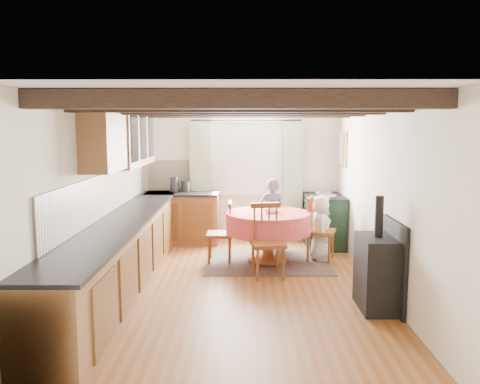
{
  "coord_description": "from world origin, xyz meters",
  "views": [
    {
      "loc": [
        0.05,
        -6.08,
        2.08
      ],
      "look_at": [
        0.0,
        0.8,
        1.15
      ],
      "focal_mm": 36.07,
      "sensor_mm": 36.0,
      "label": 1
    }
  ],
  "objects_px": {
    "chair_right": "(321,229)",
    "child_far": "(272,214)",
    "chair_left": "(220,232)",
    "cup": "(271,209)",
    "cast_iron_stove": "(378,253)",
    "dining_table": "(268,237)",
    "child_right": "(321,228)",
    "chair_near": "(268,241)",
    "aga_range": "(324,220)"
  },
  "relations": [
    {
      "from": "chair_left",
      "to": "child_far",
      "type": "height_order",
      "value": "child_far"
    },
    {
      "from": "cast_iron_stove",
      "to": "chair_right",
      "type": "bearing_deg",
      "value": 99.08
    },
    {
      "from": "child_right",
      "to": "aga_range",
      "type": "bearing_deg",
      "value": -12.02
    },
    {
      "from": "cast_iron_stove",
      "to": "chair_left",
      "type": "bearing_deg",
      "value": 134.65
    },
    {
      "from": "dining_table",
      "to": "cup",
      "type": "bearing_deg",
      "value": 45.86
    },
    {
      "from": "chair_left",
      "to": "cast_iron_stove",
      "type": "xyz_separation_m",
      "value": [
        1.9,
        -1.92,
        0.18
      ]
    },
    {
      "from": "chair_left",
      "to": "cup",
      "type": "xyz_separation_m",
      "value": [
        0.8,
        0.05,
        0.36
      ]
    },
    {
      "from": "cup",
      "to": "chair_right",
      "type": "bearing_deg",
      "value": 3.06
    },
    {
      "from": "child_far",
      "to": "cup",
      "type": "distance_m",
      "value": 0.74
    },
    {
      "from": "chair_near",
      "to": "cup",
      "type": "relative_size",
      "value": 9.7
    },
    {
      "from": "chair_near",
      "to": "chair_left",
      "type": "xyz_separation_m",
      "value": [
        -0.71,
        0.78,
        -0.04
      ]
    },
    {
      "from": "child_far",
      "to": "cast_iron_stove",
      "type": "bearing_deg",
      "value": 104.27
    },
    {
      "from": "chair_near",
      "to": "aga_range",
      "type": "bearing_deg",
      "value": 49.9
    },
    {
      "from": "chair_left",
      "to": "child_right",
      "type": "height_order",
      "value": "child_right"
    },
    {
      "from": "chair_right",
      "to": "chair_near",
      "type": "bearing_deg",
      "value": 154.46
    },
    {
      "from": "chair_left",
      "to": "chair_near",
      "type": "bearing_deg",
      "value": 42.25
    },
    {
      "from": "dining_table",
      "to": "cast_iron_stove",
      "type": "height_order",
      "value": "cast_iron_stove"
    },
    {
      "from": "chair_near",
      "to": "chair_left",
      "type": "height_order",
      "value": "chair_near"
    },
    {
      "from": "cast_iron_stove",
      "to": "child_far",
      "type": "relative_size",
      "value": 1.07
    },
    {
      "from": "cast_iron_stove",
      "to": "dining_table",
      "type": "bearing_deg",
      "value": 120.92
    },
    {
      "from": "cast_iron_stove",
      "to": "aga_range",
      "type": "bearing_deg",
      "value": 92.13
    },
    {
      "from": "chair_right",
      "to": "child_right",
      "type": "height_order",
      "value": "child_right"
    },
    {
      "from": "cast_iron_stove",
      "to": "cup",
      "type": "distance_m",
      "value": 2.27
    },
    {
      "from": "dining_table",
      "to": "chair_right",
      "type": "xyz_separation_m",
      "value": [
        0.83,
        0.1,
        0.11
      ]
    },
    {
      "from": "cast_iron_stove",
      "to": "cup",
      "type": "height_order",
      "value": "cast_iron_stove"
    },
    {
      "from": "chair_left",
      "to": "cup",
      "type": "distance_m",
      "value": 0.88
    },
    {
      "from": "dining_table",
      "to": "chair_near",
      "type": "xyz_separation_m",
      "value": [
        -0.04,
        -0.78,
        0.13
      ]
    },
    {
      "from": "chair_near",
      "to": "child_far",
      "type": "height_order",
      "value": "child_far"
    },
    {
      "from": "dining_table",
      "to": "cup",
      "type": "distance_m",
      "value": 0.45
    },
    {
      "from": "child_right",
      "to": "chair_right",
      "type": "bearing_deg",
      "value": -177.92
    },
    {
      "from": "aga_range",
      "to": "cast_iron_stove",
      "type": "relative_size",
      "value": 0.76
    },
    {
      "from": "dining_table",
      "to": "chair_left",
      "type": "distance_m",
      "value": 0.75
    },
    {
      "from": "chair_left",
      "to": "cast_iron_stove",
      "type": "bearing_deg",
      "value": 44.7
    },
    {
      "from": "child_far",
      "to": "chair_left",
      "type": "bearing_deg",
      "value": 34.89
    },
    {
      "from": "dining_table",
      "to": "aga_range",
      "type": "distance_m",
      "value": 1.47
    },
    {
      "from": "chair_right",
      "to": "child_right",
      "type": "xyz_separation_m",
      "value": [
        -0.0,
        0.03,
        0.01
      ]
    },
    {
      "from": "cast_iron_stove",
      "to": "child_right",
      "type": "height_order",
      "value": "cast_iron_stove"
    },
    {
      "from": "chair_right",
      "to": "cup",
      "type": "distance_m",
      "value": 0.84
    },
    {
      "from": "dining_table",
      "to": "cast_iron_stove",
      "type": "relative_size",
      "value": 0.98
    },
    {
      "from": "aga_range",
      "to": "cast_iron_stove",
      "type": "distance_m",
      "value": 2.97
    },
    {
      "from": "aga_range",
      "to": "child_right",
      "type": "relative_size",
      "value": 0.97
    },
    {
      "from": "chair_left",
      "to": "cup",
      "type": "bearing_deg",
      "value": 93.98
    },
    {
      "from": "dining_table",
      "to": "aga_range",
      "type": "relative_size",
      "value": 1.3
    },
    {
      "from": "chair_near",
      "to": "chair_left",
      "type": "relative_size",
      "value": 1.09
    },
    {
      "from": "chair_near",
      "to": "child_right",
      "type": "bearing_deg",
      "value": 36.71
    },
    {
      "from": "chair_right",
      "to": "cup",
      "type": "bearing_deg",
      "value": 112.23
    },
    {
      "from": "cup",
      "to": "child_far",
      "type": "bearing_deg",
      "value": 86.24
    },
    {
      "from": "chair_right",
      "to": "child_far",
      "type": "height_order",
      "value": "child_far"
    },
    {
      "from": "chair_right",
      "to": "child_right",
      "type": "relative_size",
      "value": 0.98
    },
    {
      "from": "aga_range",
      "to": "child_right",
      "type": "xyz_separation_m",
      "value": [
        -0.21,
        -0.92,
        0.06
      ]
    }
  ]
}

